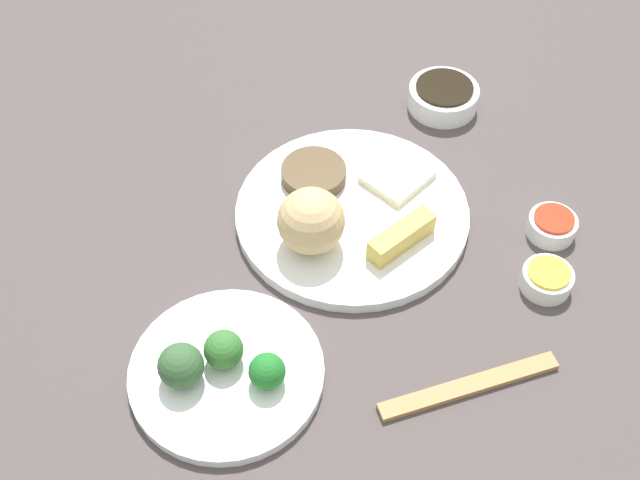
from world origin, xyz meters
TOP-DOWN VIEW (x-y plane):
  - tabletop at (0.00, 0.00)m, footprint 2.20×2.20m
  - main_plate at (-0.00, -0.00)m, footprint 0.30×0.30m
  - rice_scoop at (-0.03, 0.07)m, footprint 0.08×0.08m
  - spring_roll at (-0.07, -0.03)m, footprint 0.05×0.10m
  - crab_rangoon_wonton at (0.03, -0.08)m, footprint 0.09×0.10m
  - stir_fry_heap at (0.07, 0.02)m, footprint 0.08×0.08m
  - broccoli_plate at (-0.16, 0.22)m, footprint 0.22×0.22m
  - broccoli_floret_0 at (-0.19, 0.18)m, footprint 0.04×0.04m
  - broccoli_floret_1 at (-0.15, 0.27)m, footprint 0.05×0.05m
  - broccoli_floret_2 at (-0.15, 0.22)m, footprint 0.04×0.04m
  - soy_sauce_bowl at (0.15, -0.21)m, footprint 0.10×0.10m
  - soy_sauce_bowl_liquid at (0.15, -0.21)m, footprint 0.08×0.08m
  - sauce_ramekin_sweet_and_sour at (-0.12, -0.22)m, footprint 0.06×0.06m
  - sauce_ramekin_sweet_and_sour_liquid at (-0.12, -0.22)m, footprint 0.05×0.05m
  - sauce_ramekin_hot_mustard at (-0.19, -0.17)m, footprint 0.06×0.06m
  - sauce_ramekin_hot_mustard_liquid at (-0.19, -0.17)m, footprint 0.05×0.05m
  - chopsticks_pair at (-0.27, -0.02)m, footprint 0.03×0.21m

SIDE VIEW (x-z plane):
  - tabletop at x=0.00m, z-range 0.00..0.02m
  - chopsticks_pair at x=-0.27m, z-range 0.02..0.03m
  - broccoli_plate at x=-0.16m, z-range 0.02..0.03m
  - main_plate at x=0.00m, z-range 0.02..0.04m
  - sauce_ramekin_sweet_and_sour at x=-0.12m, z-range 0.02..0.05m
  - sauce_ramekin_hot_mustard at x=-0.19m, z-range 0.02..0.05m
  - soy_sauce_bowl at x=0.15m, z-range 0.02..0.05m
  - crab_rangoon_wonton at x=0.03m, z-range 0.04..0.05m
  - stir_fry_heap at x=0.07m, z-range 0.04..0.05m
  - sauce_ramekin_sweet_and_sour_liquid at x=-0.12m, z-range 0.05..0.05m
  - sauce_ramekin_hot_mustard_liquid at x=-0.19m, z-range 0.05..0.05m
  - spring_roll at x=-0.07m, z-range 0.04..0.07m
  - broccoli_floret_0 at x=-0.19m, z-range 0.03..0.07m
  - soy_sauce_bowl_liquid at x=0.15m, z-range 0.05..0.06m
  - broccoli_floret_2 at x=-0.15m, z-range 0.03..0.08m
  - broccoli_floret_1 at x=-0.15m, z-range 0.03..0.08m
  - rice_scoop at x=-0.03m, z-range 0.04..0.12m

